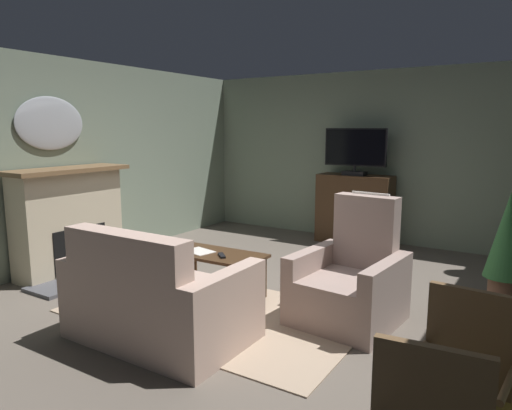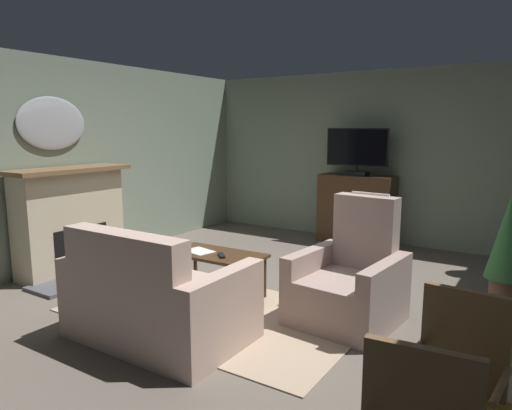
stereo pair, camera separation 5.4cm
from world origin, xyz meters
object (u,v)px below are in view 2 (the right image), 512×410
at_px(television, 357,150).
at_px(tv_cabinet, 356,211).
at_px(potted_plant_leafy_by_curtain, 508,242).
at_px(coffee_table, 217,258).
at_px(side_chair_mid_row, 453,394).
at_px(wall_mirror_oval, 52,123).
at_px(tv_remote, 221,255).
at_px(fireplace, 71,223).
at_px(folded_newspaper, 199,251).
at_px(sofa_floral, 156,301).
at_px(armchair_facing_sofa, 350,284).

bearing_deg(television, tv_cabinet, 90.00).
height_order(tv_cabinet, potted_plant_leafy_by_curtain, potted_plant_leafy_by_curtain).
relative_size(coffee_table, side_chair_mid_row, 1.03).
relative_size(wall_mirror_oval, tv_remote, 5.32).
bearing_deg(potted_plant_leafy_by_curtain, fireplace, -158.74).
relative_size(tv_remote, folded_newspaper, 0.57).
relative_size(folded_newspaper, side_chair_mid_row, 0.30).
xyz_separation_m(fireplace, side_chair_mid_row, (4.56, -1.25, -0.09)).
bearing_deg(wall_mirror_oval, sofa_floral, -18.04).
bearing_deg(sofa_floral, coffee_table, 100.21).
bearing_deg(potted_plant_leafy_by_curtain, coffee_table, -149.73).
height_order(fireplace, sofa_floral, fireplace).
bearing_deg(tv_cabinet, side_chair_mid_row, -64.13).
height_order(sofa_floral, armchair_facing_sofa, armchair_facing_sofa).
relative_size(television, armchair_facing_sofa, 0.82).
bearing_deg(tv_cabinet, sofa_floral, -92.76).
relative_size(wall_mirror_oval, tv_cabinet, 0.81).
relative_size(tv_remote, armchair_facing_sofa, 0.15).
height_order(tv_remote, side_chair_mid_row, side_chair_mid_row).
relative_size(wall_mirror_oval, potted_plant_leafy_by_curtain, 0.81).
relative_size(television, sofa_floral, 0.64).
height_order(tv_cabinet, television, television).
bearing_deg(armchair_facing_sofa, fireplace, -172.53).
xyz_separation_m(television, tv_remote, (-0.27, -2.98, -0.94)).
distance_m(television, armchair_facing_sofa, 3.11).
distance_m(television, folded_newspaper, 3.16).
height_order(tv_cabinet, coffee_table, tv_cabinet).
bearing_deg(fireplace, tv_cabinet, 53.65).
relative_size(tv_cabinet, tv_remote, 6.54).
distance_m(wall_mirror_oval, potted_plant_leafy_by_curtain, 5.24).
height_order(fireplace, coffee_table, fireplace).
bearing_deg(wall_mirror_oval, fireplace, -0.00).
distance_m(coffee_table, sofa_floral, 1.10).
relative_size(tv_cabinet, television, 1.18).
distance_m(tv_cabinet, coffee_table, 2.99).
xyz_separation_m(coffee_table, side_chair_mid_row, (2.57, -1.53, 0.12)).
xyz_separation_m(television, potted_plant_leafy_by_curtain, (2.15, -1.42, -0.81)).
bearing_deg(side_chair_mid_row, television, 116.14).
height_order(tv_remote, sofa_floral, sofa_floral).
bearing_deg(television, potted_plant_leafy_by_curtain, -33.42).
distance_m(armchair_facing_sofa, side_chair_mid_row, 2.07).
bearing_deg(armchair_facing_sofa, folded_newspaper, -172.54).
height_order(television, folded_newspaper, television).
height_order(coffee_table, armchair_facing_sofa, armchair_facing_sofa).
bearing_deg(coffee_table, tv_remote, -31.73).
xyz_separation_m(fireplace, armchair_facing_sofa, (3.39, 0.44, -0.27)).
bearing_deg(armchair_facing_sofa, tv_remote, -169.64).
distance_m(sofa_floral, potted_plant_leafy_by_curtain, 3.49).
distance_m(wall_mirror_oval, sofa_floral, 2.95).
xyz_separation_m(wall_mirror_oval, tv_remote, (2.36, 0.21, -1.33)).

